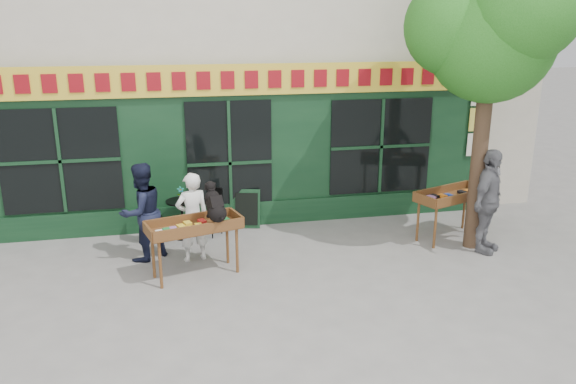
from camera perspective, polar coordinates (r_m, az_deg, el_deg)
The scene contains 13 objects.
ground at distance 9.61m, azimuth -4.17°, elevation -8.15°, with size 80.00×80.00×0.00m, color slate.
street_tree at distance 10.53m, azimuth 20.13°, elevation 16.15°, with size 3.05×2.90×5.60m.
book_cart_center at distance 9.31m, azimuth -9.50°, elevation -3.71°, with size 1.61×1.00×0.99m.
dog at distance 9.13m, azimuth -7.43°, elevation -0.93°, with size 0.34×0.60×0.60m, color black, non-canonical shape.
woman at distance 9.93m, azimuth -9.68°, elevation -2.54°, with size 0.58×0.38×1.60m, color white.
book_cart_right at distance 11.25m, azimuth 16.33°, elevation -0.57°, with size 1.62×1.11×0.99m.
man_right at distance 10.74m, azimuth 19.65°, elevation -0.91°, with size 1.13×0.47×1.92m, color slate.
bistro_table at distance 11.08m, azimuth -10.73°, elevation -1.94°, with size 0.60×0.60×0.76m.
bistro_chair_left at distance 10.99m, azimuth -14.05°, elevation -2.24°, with size 0.38×0.38×0.95m.
bistro_chair_right at distance 11.21m, azimuth -7.64°, elevation -1.50°, with size 0.51×0.51×0.95m.
potted_plant at distance 10.97m, azimuth -10.83°, elevation -0.16°, with size 0.15×0.10×0.28m, color gray.
man_left at distance 10.14m, azimuth -14.64°, elevation -1.99°, with size 0.85×0.66×1.75m, color black.
chalkboard at distance 11.52m, azimuth -4.24°, elevation -1.71°, with size 0.59×0.32×0.79m.
Camera 1 is at (-1.12, -8.65, 4.04)m, focal length 35.00 mm.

